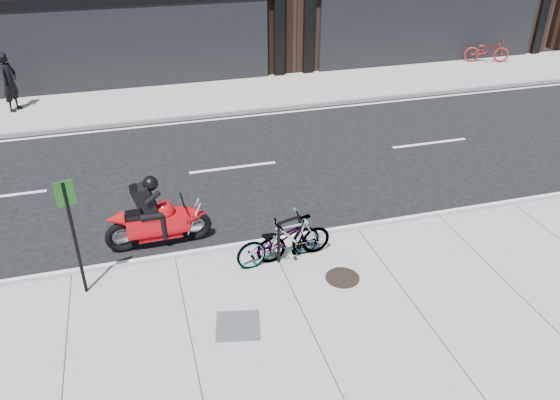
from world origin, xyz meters
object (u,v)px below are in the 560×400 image
object	(u,v)px
manhole_cover	(342,278)
bicycle_far	(487,50)
bicycle_rear	(294,238)
sign_post	(73,229)
pedestrian	(9,82)
motorcycle	(162,217)
bicycle_front	(279,240)
bike_rack	(289,235)
utility_grate	(238,326)

from	to	relation	value
manhole_cover	bicycle_far	bearing A→B (deg)	47.18
bicycle_far	bicycle_rear	bearing A→B (deg)	152.17
bicycle_far	sign_post	distance (m)	19.76
pedestrian	bicycle_far	bearing A→B (deg)	-64.32
bicycle_rear	motorcycle	world-z (taller)	motorcycle
bicycle_front	bike_rack	bearing A→B (deg)	-99.37
bicycle_rear	sign_post	distance (m)	4.13
bike_rack	bicycle_far	size ratio (longest dim) A/B	0.50
bicycle_far	utility_grate	xyz separation A→B (m)	(-13.61, -13.05, -0.49)
pedestrian	manhole_cover	xyz separation A→B (m)	(7.25, -11.55, -0.97)
manhole_cover	sign_post	size ratio (longest dim) A/B	0.28
pedestrian	utility_grate	distance (m)	13.32
bike_rack	bicycle_far	xyz separation A→B (m)	(12.20, 11.40, -0.06)
pedestrian	manhole_cover	distance (m)	13.67
utility_grate	bicycle_front	bearing A→B (deg)	54.20
bicycle_front	manhole_cover	xyz separation A→B (m)	(1.02, -0.91, -0.46)
utility_grate	motorcycle	bearing A→B (deg)	107.36
manhole_cover	pedestrian	bearing A→B (deg)	122.13
bike_rack	manhole_cover	size ratio (longest dim) A/B	1.43
bicycle_front	pedestrian	distance (m)	12.34
bicycle_rear	manhole_cover	bearing A→B (deg)	32.85
motorcycle	manhole_cover	bearing A→B (deg)	-37.06
bicycle_rear	sign_post	xyz separation A→B (m)	(-4.03, 0.03, 0.91)
bike_rack	utility_grate	xyz separation A→B (m)	(-1.41, -1.65, -0.55)
bike_rack	manhole_cover	world-z (taller)	bike_rack
utility_grate	manhole_cover	bearing A→B (deg)	18.68
pedestrian	bike_rack	bearing A→B (deg)	-125.43
motorcycle	sign_post	distance (m)	2.24
utility_grate	bike_rack	bearing A→B (deg)	49.49
bike_rack	sign_post	xyz separation A→B (m)	(-3.94, 0.03, 0.83)
motorcycle	bicycle_front	bearing A→B (deg)	-34.06
bike_rack	manhole_cover	distance (m)	1.33
bike_rack	utility_grate	bearing A→B (deg)	-130.51
bike_rack	bicycle_rear	distance (m)	0.12
bicycle_far	utility_grate	world-z (taller)	bicycle_far
pedestrian	sign_post	size ratio (longest dim) A/B	0.84
bike_rack	bicycle_front	distance (m)	0.23
bicycle_front	manhole_cover	world-z (taller)	bicycle_front
manhole_cover	bicycle_rear	bearing A→B (deg)	128.09
bicycle_rear	manhole_cover	size ratio (longest dim) A/B	2.39
bicycle_far	sign_post	xyz separation A→B (m)	(-16.14, -11.37, 0.89)
bicycle_front	pedestrian	world-z (taller)	pedestrian
motorcycle	pedestrian	distance (m)	10.12
bicycle_rear	bicycle_far	size ratio (longest dim) A/B	0.84
bike_rack	pedestrian	bearing A→B (deg)	121.22
pedestrian	utility_grate	size ratio (longest dim) A/B	2.60
pedestrian	utility_grate	bearing A→B (deg)	-134.38
pedestrian	bicycle_far	distance (m)	18.67
bike_rack	motorcycle	world-z (taller)	motorcycle
bicycle_front	bicycle_rear	distance (m)	0.31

